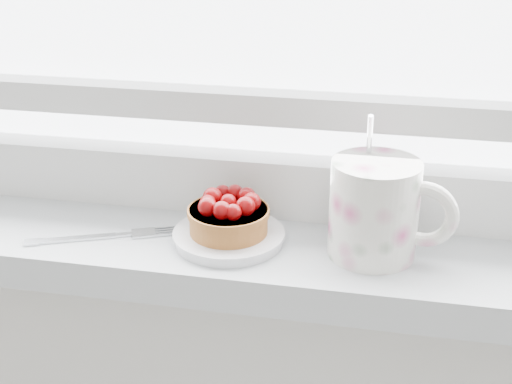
% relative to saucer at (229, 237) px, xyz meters
% --- Properties ---
extents(saucer, '(0.12, 0.12, 0.01)m').
position_rel_saucer_xyz_m(saucer, '(0.00, 0.00, 0.00)').
color(saucer, white).
rests_on(saucer, windowsill).
extents(raspberry_tart, '(0.09, 0.09, 0.05)m').
position_rel_saucer_xyz_m(raspberry_tart, '(0.00, -0.00, 0.03)').
color(raspberry_tart, brown).
rests_on(raspberry_tart, saucer).
extents(floral_mug, '(0.14, 0.11, 0.15)m').
position_rel_saucer_xyz_m(floral_mug, '(0.16, 0.00, 0.05)').
color(floral_mug, silver).
rests_on(floral_mug, windowsill).
extents(fork, '(0.17, 0.08, 0.00)m').
position_rel_saucer_xyz_m(fork, '(-0.14, -0.02, -0.00)').
color(fork, silver).
rests_on(fork, windowsill).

